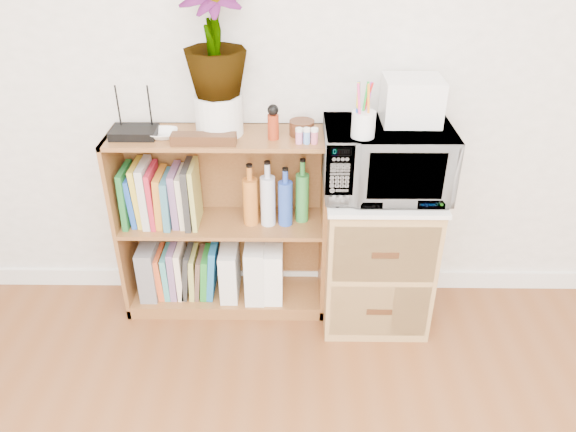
{
  "coord_description": "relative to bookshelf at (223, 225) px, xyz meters",
  "views": [
    {
      "loc": [
        -0.0,
        -0.24,
        1.92
      ],
      "look_at": [
        -0.03,
        1.95,
        0.62
      ],
      "focal_mm": 35.0,
      "sensor_mm": 36.0,
      "label": 1
    }
  ],
  "objects": [
    {
      "name": "skirting_board",
      "position": [
        0.35,
        0.14,
        -0.42
      ],
      "size": [
        4.0,
        0.02,
        0.1
      ],
      "primitive_type": "cube",
      "color": "white",
      "rests_on": "ground"
    },
    {
      "name": "bookshelf",
      "position": [
        0.0,
        0.0,
        0.0
      ],
      "size": [
        1.0,
        0.3,
        0.95
      ],
      "primitive_type": "cube",
      "color": "brown",
      "rests_on": "ground"
    },
    {
      "name": "wicker_unit",
      "position": [
        0.75,
        -0.08,
        -0.12
      ],
      "size": [
        0.5,
        0.45,
        0.7
      ],
      "primitive_type": "cube",
      "color": "#9E7542",
      "rests_on": "ground"
    },
    {
      "name": "microwave",
      "position": [
        0.75,
        -0.08,
        0.4
      ],
      "size": [
        0.55,
        0.38,
        0.3
      ],
      "primitive_type": "imported",
      "rotation": [
        0.0,
        0.0,
        0.01
      ],
      "color": "silver",
      "rests_on": "wicker_unit"
    },
    {
      "name": "pen_cup",
      "position": [
        0.63,
        -0.19,
        0.6
      ],
      "size": [
        0.1,
        0.1,
        0.11
      ],
      "primitive_type": "cylinder",
      "color": "white",
      "rests_on": "microwave"
    },
    {
      "name": "small_appliance",
      "position": [
        0.85,
        -0.02,
        0.65
      ],
      "size": [
        0.25,
        0.2,
        0.19
      ],
      "primitive_type": "cube",
      "color": "white",
      "rests_on": "microwave"
    },
    {
      "name": "router",
      "position": [
        -0.36,
        -0.02,
        0.49
      ],
      "size": [
        0.2,
        0.14,
        0.04
      ],
      "primitive_type": "cube",
      "color": "black",
      "rests_on": "bookshelf"
    },
    {
      "name": "white_bowl",
      "position": [
        -0.23,
        -0.03,
        0.49
      ],
      "size": [
        0.13,
        0.13,
        0.03
      ],
      "primitive_type": "imported",
      "color": "white",
      "rests_on": "bookshelf"
    },
    {
      "name": "plant_pot",
      "position": [
        0.01,
        0.02,
        0.56
      ],
      "size": [
        0.21,
        0.21,
        0.18
      ],
      "primitive_type": "cylinder",
      "color": "white",
      "rests_on": "bookshelf"
    },
    {
      "name": "potted_plant",
      "position": [
        0.01,
        0.02,
        0.9
      ],
      "size": [
        0.27,
        0.27,
        0.48
      ],
      "primitive_type": "imported",
      "color": "#336E2C",
      "rests_on": "plant_pot"
    },
    {
      "name": "trinket_box",
      "position": [
        -0.04,
        -0.1,
        0.5
      ],
      "size": [
        0.28,
        0.07,
        0.05
      ],
      "primitive_type": "cube",
      "color": "#321C0D",
      "rests_on": "bookshelf"
    },
    {
      "name": "kokeshi_doll",
      "position": [
        0.25,
        -0.04,
        0.53
      ],
      "size": [
        0.05,
        0.05,
        0.11
      ],
      "primitive_type": "cylinder",
      "color": "maroon",
      "rests_on": "bookshelf"
    },
    {
      "name": "wooden_bowl",
      "position": [
        0.38,
        0.01,
        0.51
      ],
      "size": [
        0.11,
        0.11,
        0.06
      ],
      "primitive_type": "cylinder",
      "color": "#3B2010",
      "rests_on": "bookshelf"
    },
    {
      "name": "paint_jars",
      "position": [
        0.4,
        -0.09,
        0.5
      ],
      "size": [
        0.1,
        0.04,
        0.05
      ],
      "primitive_type": "cube",
      "color": "#CA7078",
      "rests_on": "bookshelf"
    },
    {
      "name": "file_box",
      "position": [
        -0.39,
        0.0,
        -0.26
      ],
      "size": [
        0.09,
        0.23,
        0.29
      ],
      "primitive_type": "cube",
      "color": "slate",
      "rests_on": "bookshelf"
    },
    {
      "name": "magazine_holder_left",
      "position": [
        0.02,
        -0.01,
        -0.27
      ],
      "size": [
        0.09,
        0.22,
        0.28
      ],
      "primitive_type": "cube",
      "color": "silver",
      "rests_on": "bookshelf"
    },
    {
      "name": "magazine_holder_mid",
      "position": [
        0.15,
        -0.01,
        -0.25
      ],
      "size": [
        0.1,
        0.25,
        0.31
      ],
      "primitive_type": "cube",
      "color": "silver",
      "rests_on": "bookshelf"
    },
    {
      "name": "magazine_holder_right",
      "position": [
        0.24,
        -0.01,
        -0.26
      ],
      "size": [
        0.09,
        0.23,
        0.29
      ],
      "primitive_type": "cube",
      "color": "white",
      "rests_on": "bookshelf"
    },
    {
      "name": "cookbooks",
      "position": [
        -0.28,
        -0.0,
        0.17
      ],
      "size": [
        0.36,
        0.2,
        0.31
      ],
      "color": "#1B672A",
      "rests_on": "bookshelf"
    },
    {
      "name": "liquor_bottles",
      "position": [
        0.3,
        0.0,
        0.18
      ],
      "size": [
        0.39,
        0.07,
        0.32
      ],
      "color": "#C36B24",
      "rests_on": "bookshelf"
    },
    {
      "name": "lower_books",
      "position": [
        -0.2,
        -0.0,
        -0.28
      ],
      "size": [
        0.32,
        0.19,
        0.29
      ],
      "color": "#DB5526",
      "rests_on": "bookshelf"
    }
  ]
}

